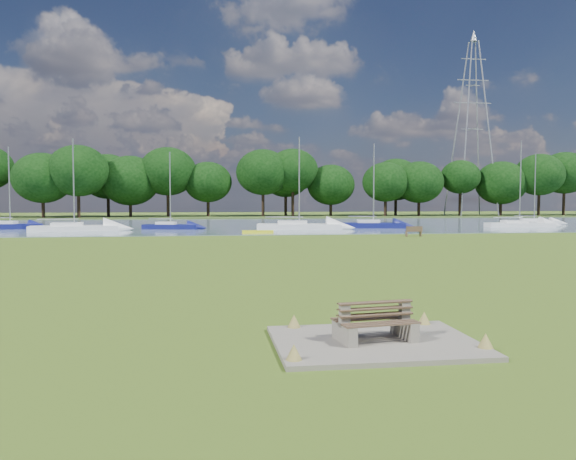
{
  "coord_description": "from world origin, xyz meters",
  "views": [
    {
      "loc": [
        -3.44,
        -25.23,
        3.04
      ],
      "look_at": [
        -0.13,
        -2.0,
        1.76
      ],
      "focal_mm": 35.0,
      "sensor_mm": 36.0,
      "label": 1
    }
  ],
  "objects": [
    {
      "name": "sailboat_5",
      "position": [
        -23.34,
        34.78,
        0.55
      ],
      "size": [
        5.83,
        1.85,
        8.29
      ],
      "rotation": [
        0.0,
        0.0,
        -0.04
      ],
      "color": "navy",
      "rests_on": "river"
    },
    {
      "name": "sailboat_1",
      "position": [
        29.73,
        31.05,
        0.5
      ],
      "size": [
        7.26,
        2.61,
        9.31
      ],
      "rotation": [
        0.0,
        0.0,
        -0.09
      ],
      "color": "white",
      "rests_on": "river"
    },
    {
      "name": "bench_pair",
      "position": [
        0.0,
        -14.0,
        0.46
      ],
      "size": [
        1.75,
        1.18,
        0.88
      ],
      "rotation": [
        0.0,
        0.0,
        0.13
      ],
      "color": "gray",
      "rests_on": "concrete_pad"
    },
    {
      "name": "tree_line",
      "position": [
        1.21,
        68.0,
        6.87
      ],
      "size": [
        145.93,
        9.52,
        11.52
      ],
      "color": "black",
      "rests_on": "far_bank"
    },
    {
      "name": "ground",
      "position": [
        0.0,
        0.0,
        0.0
      ],
      "size": [
        220.0,
        220.0,
        0.0
      ],
      "primitive_type": "plane",
      "color": "#5C6921"
    },
    {
      "name": "sailboat_7",
      "position": [
        34.98,
        36.74,
        0.5
      ],
      "size": [
        5.88,
        3.07,
        8.45
      ],
      "rotation": [
        0.0,
        0.0,
        -0.28
      ],
      "color": "white",
      "rests_on": "river"
    },
    {
      "name": "far_bank",
      "position": [
        0.0,
        72.0,
        0.0
      ],
      "size": [
        220.0,
        20.0,
        0.4
      ],
      "primitive_type": "cube",
      "color": "#4C6626",
      "rests_on": "ground"
    },
    {
      "name": "sailboat_2",
      "position": [
        -16.06,
        29.96,
        0.52
      ],
      "size": [
        8.25,
        3.39,
        8.71
      ],
      "rotation": [
        0.0,
        0.0,
        0.15
      ],
      "color": "white",
      "rests_on": "river"
    },
    {
      "name": "kayak",
      "position": [
        0.88,
        24.0,
        0.19
      ],
      "size": [
        2.76,
        0.67,
        0.28
      ],
      "primitive_type": "cube",
      "rotation": [
        0.0,
        0.0,
        -0.01
      ],
      "color": "yellow",
      "rests_on": "river"
    },
    {
      "name": "river",
      "position": [
        0.0,
        42.0,
        0.0
      ],
      "size": [
        220.0,
        40.0,
        0.1
      ],
      "primitive_type": "cube",
      "color": "slate",
      "rests_on": "ground"
    },
    {
      "name": "sailboat_4",
      "position": [
        -7.28,
        32.38,
        0.5
      ],
      "size": [
        5.69,
        2.56,
        7.75
      ],
      "rotation": [
        0.0,
        0.0,
        -0.19
      ],
      "color": "navy",
      "rests_on": "river"
    },
    {
      "name": "riverbank_bench",
      "position": [
        13.28,
        18.8,
        0.43
      ],
      "size": [
        1.4,
        0.48,
        0.85
      ],
      "rotation": [
        0.0,
        0.0,
        -0.05
      ],
      "color": "brown",
      "rests_on": "ground"
    },
    {
      "name": "pylon",
      "position": [
        43.36,
        70.0,
        20.47
      ],
      "size": [
        7.0,
        4.9,
        32.82
      ],
      "color": "#929499",
      "rests_on": "far_bank"
    },
    {
      "name": "concrete_pad",
      "position": [
        0.0,
        -14.0,
        0.05
      ],
      "size": [
        4.2,
        3.2,
        0.1
      ],
      "primitive_type": "cube",
      "color": "gray",
      "rests_on": "ground"
    },
    {
      "name": "sailboat_0",
      "position": [
        13.62,
        31.58,
        0.57
      ],
      "size": [
        6.71,
        2.78,
        8.82
      ],
      "rotation": [
        0.0,
        0.0,
        -0.15
      ],
      "color": "navy",
      "rests_on": "river"
    },
    {
      "name": "sailboat_6",
      "position": [
        5.45,
        29.91,
        0.56
      ],
      "size": [
        8.58,
        3.62,
        9.19
      ],
      "rotation": [
        0.0,
        0.0,
        -0.16
      ],
      "color": "white",
      "rests_on": "river"
    }
  ]
}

